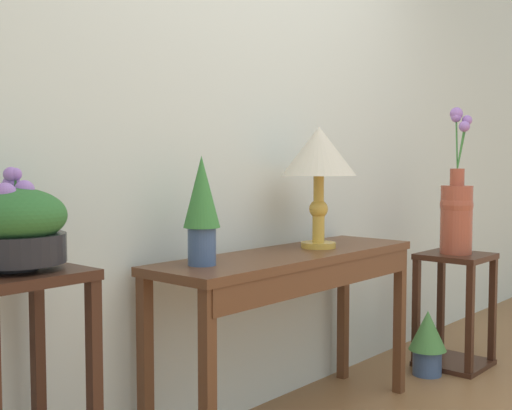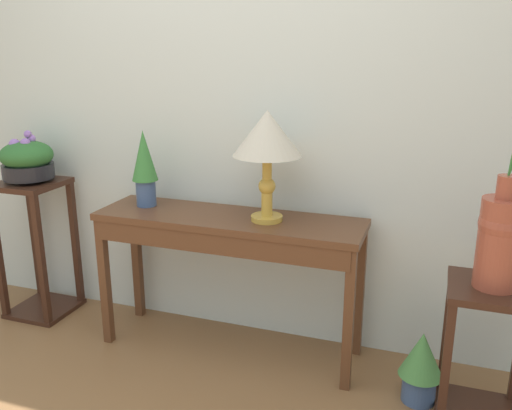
{
  "view_description": "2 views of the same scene",
  "coord_description": "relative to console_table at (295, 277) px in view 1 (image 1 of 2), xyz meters",
  "views": [
    {
      "loc": [
        -2.08,
        -0.49,
        1.12
      ],
      "look_at": [
        -0.15,
        1.2,
        0.95
      ],
      "focal_mm": 45.87,
      "sensor_mm": 36.0,
      "label": 1
    },
    {
      "loc": [
        1.04,
        -1.2,
        1.56
      ],
      "look_at": [
        0.19,
        1.24,
        0.8
      ],
      "focal_mm": 37.99,
      "sensor_mm": 36.0,
      "label": 2
    }
  ],
  "objects": [
    {
      "name": "table_lamp",
      "position": [
        0.2,
        0.02,
        0.51
      ],
      "size": [
        0.33,
        0.33,
        0.53
      ],
      "color": "gold",
      "rests_on": "console_table"
    },
    {
      "name": "planter_bowl_wide_left",
      "position": [
        -1.23,
        0.04,
        0.3
      ],
      "size": [
        0.29,
        0.29,
        0.29
      ],
      "color": "black",
      "rests_on": "pedestal_stand_left"
    },
    {
      "name": "back_wall_with_art",
      "position": [
        -0.06,
        0.31,
        0.76
      ],
      "size": [
        9.0,
        0.1,
        2.8
      ],
      "color": "silver",
      "rests_on": "ground"
    },
    {
      "name": "console_table",
      "position": [
        0.0,
        0.0,
        0.0
      ],
      "size": [
        1.36,
        0.39,
        0.74
      ],
      "color": "#56331E",
      "rests_on": "ground"
    },
    {
      "name": "potted_plant_on_console",
      "position": [
        -0.48,
        0.06,
        0.32
      ],
      "size": [
        0.14,
        0.14,
        0.4
      ],
      "color": "#3D5684",
      "rests_on": "console_table"
    },
    {
      "name": "potted_plant_floor",
      "position": [
        0.98,
        -0.12,
        -0.45
      ],
      "size": [
        0.19,
        0.19,
        0.34
      ],
      "color": "#3D5684",
      "rests_on": "ground"
    },
    {
      "name": "flower_vase_tall_right",
      "position": [
        1.23,
        -0.16,
        0.23
      ],
      "size": [
        0.18,
        0.18,
        0.79
      ],
      "color": "#9E4733",
      "rests_on": "pedestal_stand_right"
    },
    {
      "name": "pedestal_stand_right",
      "position": [
        1.23,
        -0.16,
        -0.33
      ],
      "size": [
        0.35,
        0.35,
        0.62
      ],
      "color": "#381E14",
      "rests_on": "ground"
    }
  ]
}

